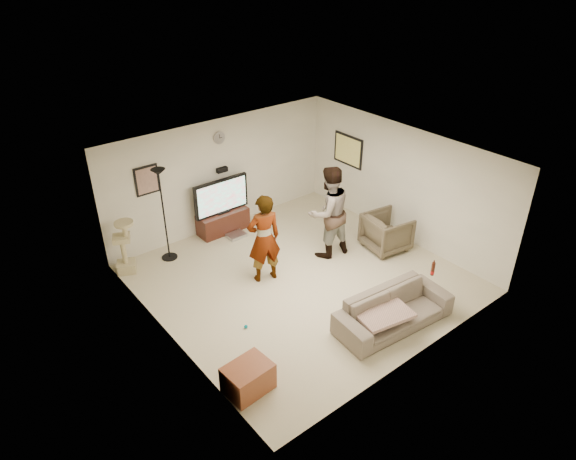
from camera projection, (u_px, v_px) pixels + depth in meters
floor at (301, 279)px, 9.98m from camera, size 5.50×5.50×0.02m
ceiling at (303, 158)px, 8.72m from camera, size 5.50×5.50×0.02m
wall_back at (221, 174)px, 11.21m from camera, size 5.50×0.04×2.50m
wall_front at (423, 294)px, 7.49m from camera, size 5.50×0.04×2.50m
wall_left at (164, 277)px, 7.86m from camera, size 0.04×5.50×2.50m
wall_right at (401, 183)px, 10.84m from camera, size 0.04×5.50×2.50m
wall_clock at (219, 138)px, 10.77m from camera, size 0.26×0.04×0.26m
wall_speaker at (222, 170)px, 11.11m from camera, size 0.25×0.10×0.10m
picture_back at (147, 180)px, 10.10m from camera, size 0.42×0.03×0.52m
picture_right at (348, 150)px, 11.79m from camera, size 0.03×0.78×0.62m
tv_stand at (223, 221)px, 11.46m from camera, size 1.16×0.45×0.48m
console_box at (236, 235)px, 11.33m from camera, size 0.40×0.30×0.07m
tv at (221, 196)px, 11.14m from camera, size 1.31×0.08×0.77m
tv_screen at (222, 197)px, 11.11m from camera, size 1.20×0.01×0.68m
floor_lamp at (164, 216)px, 10.13m from camera, size 0.32×0.32×1.98m
cat_tree at (123, 247)px, 9.92m from camera, size 0.47×0.47×1.11m
person_left at (264, 239)px, 9.54m from camera, size 0.74×0.57×1.79m
person_right at (329, 212)px, 10.28m from camera, size 1.02×0.84×1.94m
sofa at (394, 310)px, 8.65m from camera, size 2.15×1.01×0.61m
throw_blanket at (382, 312)px, 8.44m from camera, size 1.01×0.86×0.06m
beer_bottle at (433, 269)px, 8.96m from camera, size 0.06×0.06×0.25m
armchair at (386, 232)px, 10.75m from camera, size 0.99×0.97×0.78m
side_table at (248, 378)px, 7.43m from camera, size 0.71×0.55×0.45m
toy_ball at (246, 327)px, 8.70m from camera, size 0.06×0.06×0.06m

